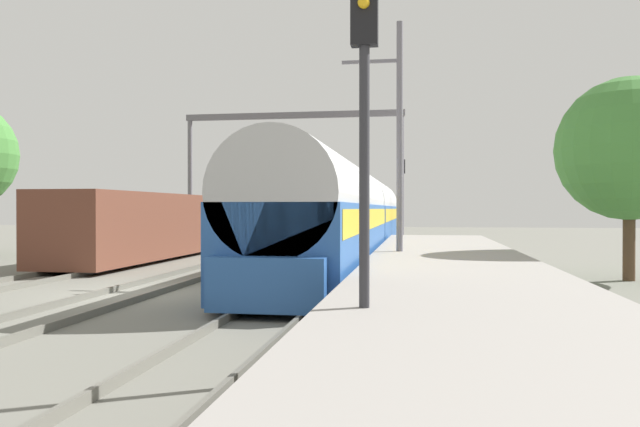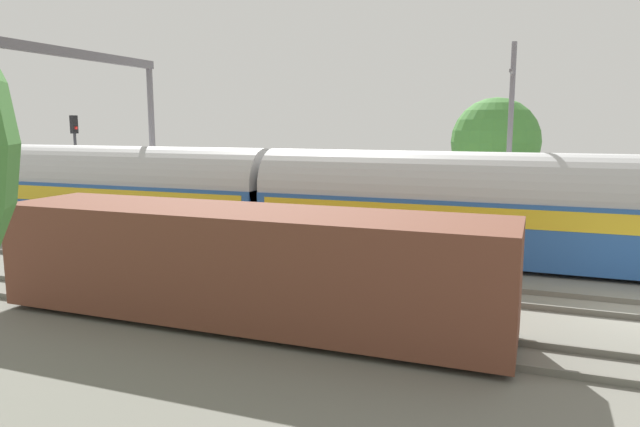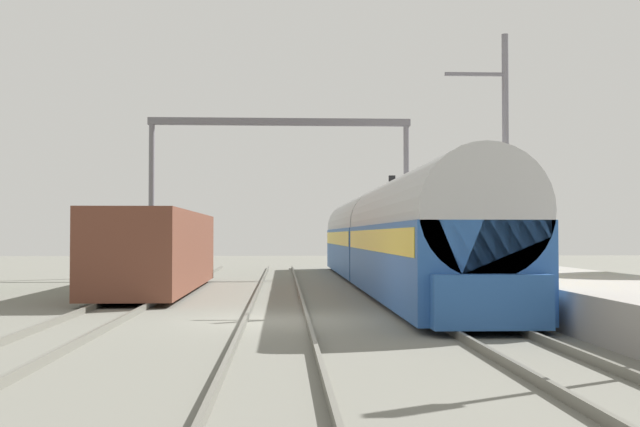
{
  "view_description": "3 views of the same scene",
  "coord_description": "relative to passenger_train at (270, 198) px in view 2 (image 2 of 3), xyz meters",
  "views": [
    {
      "loc": [
        7.32,
        -15.23,
        2.22
      ],
      "look_at": [
        4.32,
        3.42,
        2.07
      ],
      "focal_mm": 34.69,
      "sensor_mm": 36.0,
      "label": 1
    },
    {
      "loc": [
        -16.79,
        2.92,
        4.93
      ],
      "look_at": [
        -0.41,
        9.12,
        2.23
      ],
      "focal_mm": 32.5,
      "sensor_mm": 36.0,
      "label": 2
    },
    {
      "loc": [
        0.14,
        -18.92,
        2.04
      ],
      "look_at": [
        2.16,
        23.76,
        3.22
      ],
      "focal_mm": 44.35,
      "sensor_mm": 36.0,
      "label": 3
    }
  ],
  "objects": [
    {
      "name": "passenger_train",
      "position": [
        0.0,
        0.0,
        0.0
      ],
      "size": [
        2.93,
        32.85,
        3.82
      ],
      "color": "#28569E",
      "rests_on": "ground"
    },
    {
      "name": "catenary_gantry",
      "position": [
        -4.32,
        7.14,
        3.7
      ],
      "size": [
        13.03,
        0.28,
        7.86
      ],
      "color": "slate",
      "rests_on": "ground"
    },
    {
      "name": "catenary_pole_east_mid",
      "position": [
        2.35,
        -9.05,
        2.18
      ],
      "size": [
        1.9,
        0.2,
        8.0
      ],
      "color": "slate",
      "rests_on": "ground"
    },
    {
      "name": "track_east",
      "position": [
        0.0,
        -13.07,
        -1.89
      ],
      "size": [
        1.52,
        60.0,
        0.16
      ],
      "color": "#646259",
      "rests_on": "ground"
    },
    {
      "name": "tree_east_background",
      "position": [
        9.38,
        -8.04,
        2.08
      ],
      "size": [
        4.41,
        4.41,
        6.27
      ],
      "color": "#4C3826",
      "rests_on": "ground"
    },
    {
      "name": "platform",
      "position": [
        3.82,
        -11.07,
        -1.52
      ],
      "size": [
        4.4,
        28.0,
        0.9
      ],
      "color": "gray",
      "rests_on": "ground"
    },
    {
      "name": "freight_car",
      "position": [
        -8.63,
        -3.44,
        -0.5
      ],
      "size": [
        2.8,
        13.0,
        2.7
      ],
      "color": "brown",
      "rests_on": "ground"
    },
    {
      "name": "person_crossing",
      "position": [
        1.17,
        2.98,
        -0.94
      ],
      "size": [
        0.38,
        0.46,
        1.73
      ],
      "rotation": [
        0.0,
        0.0,
        1.98
      ],
      "color": "#2A2A2A",
      "rests_on": "ground"
    },
    {
      "name": "railway_signal_far",
      "position": [
        1.92,
        11.74,
        1.44
      ],
      "size": [
        0.36,
        0.3,
        5.38
      ],
      "color": "#2D2D33",
      "rests_on": "ground"
    }
  ]
}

